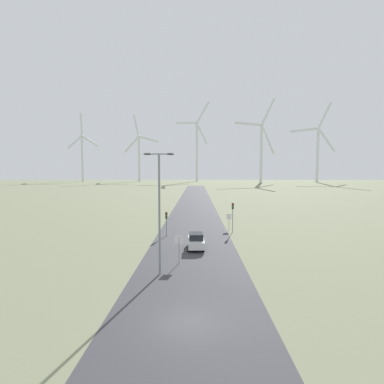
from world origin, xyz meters
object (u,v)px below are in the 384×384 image
traffic_light_post_near_left (166,219)px  wind_turbine_far_left (82,153)px  traffic_light_post_near_right (233,211)px  wind_turbine_right (261,146)px  car_approaching (196,241)px  wind_turbine_left (139,153)px  stop_sign_far (229,219)px  stop_sign_near (179,244)px  streetlamp (159,200)px  wind_turbine_far_right (318,148)px  wind_turbine_center (197,146)px

traffic_light_post_near_left → wind_turbine_far_left: (-95.17, 219.30, 22.50)m
traffic_light_post_near_right → wind_turbine_right: (43.99, 186.93, 24.89)m
traffic_light_post_near_left → traffic_light_post_near_right: (9.37, 2.86, 0.71)m
car_approaching → wind_turbine_left: wind_turbine_left is taller
stop_sign_far → car_approaching: bearing=-113.8°
traffic_light_post_near_right → wind_turbine_far_left: size_ratio=0.07×
stop_sign_near → stop_sign_far: size_ratio=1.14×
stop_sign_far → wind_turbine_left: bearing=104.3°
streetlamp → wind_turbine_far_right: (99.13, 214.88, 20.56)m
traffic_light_post_near_left → traffic_light_post_near_right: size_ratio=0.77×
traffic_light_post_near_left → car_approaching: size_ratio=0.80×
wind_turbine_center → wind_turbine_left: bearing=-173.5°
streetlamp → traffic_light_post_near_left: bearing=93.6°
stop_sign_far → traffic_light_post_near_left: bearing=-152.5°
traffic_light_post_near_right → wind_turbine_left: (-55.27, 217.23, 21.54)m
wind_turbine_far_left → streetlamp: bearing=-67.7°
wind_turbine_far_right → wind_turbine_center: bearing=164.7°
streetlamp → stop_sign_far: 22.00m
wind_turbine_far_right → stop_sign_near: bearing=-114.7°
wind_turbine_left → wind_turbine_far_right: (145.98, -20.40, 2.31)m
stop_sign_near → traffic_light_post_near_right: 16.60m
car_approaching → stop_sign_near: bearing=-106.3°
stop_sign_near → wind_turbine_far_left: (-97.61, 231.47, 23.03)m
stop_sign_near → wind_turbine_right: wind_turbine_right is taller
stop_sign_near → wind_turbine_far_left: size_ratio=0.05×
wind_turbine_center → wind_turbine_right: bearing=-36.3°
stop_sign_near → traffic_light_post_near_right: traffic_light_post_near_right is taller
wind_turbine_left → wind_turbine_right: bearing=-17.0°
traffic_light_post_near_left → wind_turbine_far_left: size_ratio=0.06×
stop_sign_far → wind_turbine_far_left: wind_turbine_far_left is taller
car_approaching → traffic_light_post_near_left: bearing=121.6°
stop_sign_near → wind_turbine_far_left: bearing=112.9°
streetlamp → traffic_light_post_near_left: streetlamp is taller
wind_turbine_center → traffic_light_post_near_left: bearing=-91.1°
wind_turbine_right → streetlamp: bearing=-104.3°
wind_turbine_far_left → wind_turbine_right: size_ratio=0.90×
stop_sign_far → wind_turbine_center: 223.14m
stop_sign_near → wind_turbine_far_right: wind_turbine_far_right is taller
car_approaching → streetlamp: bearing=-109.9°
stop_sign_far → wind_turbine_far_right: 216.67m
car_approaching → wind_turbine_right: bearing=75.9°
traffic_light_post_near_left → wind_turbine_left: 225.92m
wind_turbine_center → wind_turbine_far_right: (95.77, -26.12, -4.45)m
streetlamp → traffic_light_post_near_right: (8.42, 18.05, -3.29)m
stop_sign_near → wind_turbine_left: 238.33m
stop_sign_far → car_approaching: size_ratio=0.57×
stop_sign_near → traffic_light_post_near_left: size_ratio=0.82×
stop_sign_far → wind_turbine_left: (-54.95, 215.38, 23.01)m
traffic_light_post_near_right → wind_turbine_far_left: (-104.54, 216.44, 21.80)m
traffic_light_post_near_left → wind_turbine_left: size_ratio=0.06×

